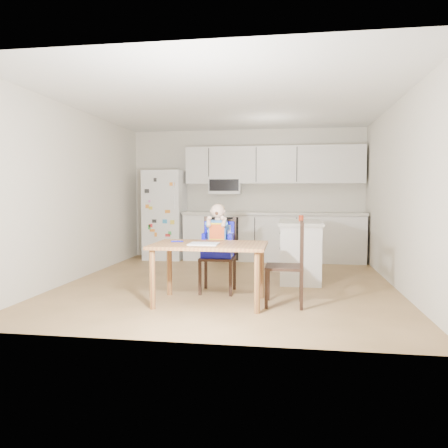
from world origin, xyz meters
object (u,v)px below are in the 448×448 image
kitchen_island (300,250)px  chair_side (293,258)px  dining_table (209,252)px  refrigerator (165,215)px  chair_booster (218,239)px  red_cup (301,218)px

kitchen_island → chair_side: bearing=-94.2°
chair_side → dining_table: bearing=-86.6°
refrigerator → chair_booster: 3.08m
chair_booster → chair_side: 1.11m
dining_table → refrigerator: bearing=114.3°
chair_booster → kitchen_island: bearing=42.0°
kitchen_island → dining_table: size_ratio=0.90×
red_cup → chair_side: 1.52m
kitchen_island → chair_booster: 1.45m
chair_booster → chair_side: bearing=-31.0°
kitchen_island → red_cup: bearing=-80.1°
kitchen_island → dining_table: bearing=-124.0°
refrigerator → red_cup: bearing=-34.9°
kitchen_island → dining_table: 1.90m
chair_booster → refrigerator: bearing=119.0°
dining_table → chair_booster: chair_booster is taller
kitchen_island → chair_booster: bearing=-138.0°
red_cup → chair_booster: chair_booster is taller
red_cup → dining_table: red_cup is taller
chair_booster → dining_table: bearing=-90.0°
kitchen_island → refrigerator: bearing=145.7°
red_cup → chair_side: (-0.12, -1.47, -0.37)m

